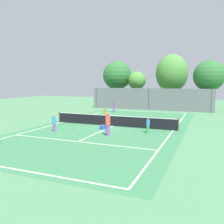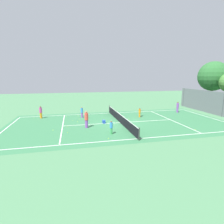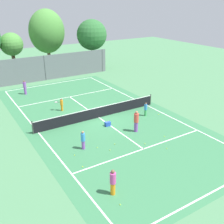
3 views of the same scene
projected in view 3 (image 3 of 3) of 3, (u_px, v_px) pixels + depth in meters
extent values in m
plane|color=#4C8456|center=(99.00, 118.00, 23.76)|extent=(80.00, 80.00, 0.00)
cube|color=#387A4C|center=(99.00, 117.00, 23.76)|extent=(13.00, 25.00, 0.00)
cube|color=white|center=(38.00, 133.00, 21.08)|extent=(0.10, 24.00, 0.01)
cube|color=white|center=(147.00, 105.00, 26.45)|extent=(0.10, 24.00, 0.01)
cube|color=white|center=(208.00, 194.00, 14.41)|extent=(11.00, 0.10, 0.01)
cube|color=white|center=(51.00, 84.00, 33.12)|extent=(11.00, 0.10, 0.01)
cube|color=white|center=(143.00, 149.00, 18.77)|extent=(11.00, 0.10, 0.01)
cube|color=white|center=(70.00, 97.00, 28.75)|extent=(11.00, 0.10, 0.01)
cube|color=white|center=(99.00, 117.00, 23.76)|extent=(0.10, 12.80, 0.01)
cylinder|color=#333833|center=(33.00, 128.00, 20.67)|extent=(0.10, 0.10, 1.10)
cylinder|color=#333833|center=(150.00, 100.00, 26.43)|extent=(0.10, 0.10, 1.10)
cube|color=black|center=(99.00, 113.00, 23.58)|extent=(11.80, 0.03, 0.95)
cube|color=white|center=(99.00, 107.00, 23.38)|extent=(11.80, 0.04, 0.05)
cube|color=slate|center=(45.00, 68.00, 34.05)|extent=(18.00, 0.06, 3.20)
cylinder|color=#3F4447|center=(45.00, 68.00, 34.05)|extent=(0.12, 0.12, 3.20)
cylinder|color=#3F4447|center=(102.00, 61.00, 38.20)|extent=(0.12, 0.12, 3.20)
cylinder|color=brown|center=(92.00, 58.00, 39.63)|extent=(0.32, 0.32, 3.37)
sphere|color=#2D6B33|center=(92.00, 35.00, 38.33)|extent=(4.33, 4.33, 4.33)
cylinder|color=brown|center=(49.00, 59.00, 39.29)|extent=(0.46, 0.46, 3.23)
ellipsoid|color=#4C8E3D|center=(47.00, 31.00, 37.76)|extent=(5.08, 4.42, 6.09)
cylinder|color=brown|center=(15.00, 65.00, 35.45)|extent=(0.46, 0.46, 3.26)
sphere|color=#4C8E3D|center=(12.00, 44.00, 34.37)|extent=(2.94, 2.94, 2.94)
cylinder|color=orange|center=(62.00, 108.00, 25.12)|extent=(0.21, 0.21, 0.57)
cylinder|color=orange|center=(62.00, 103.00, 24.91)|extent=(0.26, 0.26, 0.50)
sphere|color=brown|center=(61.00, 99.00, 24.78)|extent=(0.15, 0.15, 0.15)
cylinder|color=black|center=(59.00, 102.00, 24.93)|extent=(0.17, 0.15, 0.03)
torus|color=black|center=(56.00, 102.00, 24.96)|extent=(0.46, 0.46, 0.03)
cylinder|color=silver|center=(56.00, 102.00, 24.96)|extent=(0.39, 0.39, 0.00)
cylinder|color=purple|center=(83.00, 145.00, 18.68)|extent=(0.24, 0.24, 0.66)
cylinder|color=#388CD8|center=(83.00, 137.00, 18.44)|extent=(0.30, 0.30, 0.57)
sphere|color=#A37556|center=(83.00, 132.00, 18.29)|extent=(0.18, 0.18, 0.18)
cylinder|color=purple|center=(25.00, 91.00, 29.42)|extent=(0.27, 0.27, 0.74)
cylinder|color=purple|center=(24.00, 85.00, 29.15)|extent=(0.34, 0.34, 0.64)
sphere|color=brown|center=(24.00, 81.00, 28.99)|extent=(0.20, 0.20, 0.20)
cylinder|color=purple|center=(136.00, 127.00, 21.12)|extent=(0.30, 0.30, 0.82)
cylinder|color=#E54C3F|center=(136.00, 118.00, 20.81)|extent=(0.38, 0.38, 0.72)
sphere|color=#A37556|center=(137.00, 112.00, 20.63)|extent=(0.22, 0.22, 0.22)
cylinder|color=#3FA559|center=(145.00, 113.00, 24.02)|extent=(0.22, 0.22, 0.59)
cylinder|color=#388CD8|center=(146.00, 107.00, 23.80)|extent=(0.27, 0.27, 0.51)
sphere|color=brown|center=(146.00, 104.00, 23.67)|extent=(0.16, 0.16, 0.16)
cylinder|color=orange|center=(113.00, 189.00, 14.32)|extent=(0.27, 0.27, 0.73)
cylinder|color=#D14799|center=(113.00, 178.00, 14.05)|extent=(0.33, 0.33, 0.64)
sphere|color=brown|center=(113.00, 171.00, 13.88)|extent=(0.20, 0.20, 0.20)
cube|color=blue|center=(108.00, 124.00, 22.15)|extent=(0.45, 0.30, 0.36)
sphere|color=#CCE533|center=(107.00, 122.00, 22.02)|extent=(0.07, 0.07, 0.07)
sphere|color=#CCE533|center=(108.00, 121.00, 22.14)|extent=(0.07, 0.07, 0.07)
sphere|color=#CCE533|center=(145.00, 144.00, 19.40)|extent=(0.07, 0.07, 0.07)
sphere|color=#CCE533|center=(164.00, 136.00, 20.42)|extent=(0.07, 0.07, 0.07)
sphere|color=#CCE533|center=(83.00, 167.00, 16.75)|extent=(0.07, 0.07, 0.07)
sphere|color=#CCE533|center=(120.00, 205.00, 13.66)|extent=(0.07, 0.07, 0.07)
sphere|color=#CCE533|center=(110.00, 150.00, 18.60)|extent=(0.07, 0.07, 0.07)
sphere|color=#CCE533|center=(97.00, 148.00, 18.91)|extent=(0.07, 0.07, 0.07)
sphere|color=#CCE533|center=(167.00, 148.00, 18.80)|extent=(0.07, 0.07, 0.07)
sphere|color=#CCE533|center=(159.00, 114.00, 24.30)|extent=(0.07, 0.07, 0.07)
sphere|color=#CCE533|center=(115.00, 144.00, 19.36)|extent=(0.07, 0.07, 0.07)
sphere|color=#CCE533|center=(75.00, 155.00, 17.99)|extent=(0.07, 0.07, 0.07)
sphere|color=#CCE533|center=(78.00, 114.00, 24.31)|extent=(0.07, 0.07, 0.07)
sphere|color=#CCE533|center=(103.00, 89.00, 31.01)|extent=(0.07, 0.07, 0.07)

